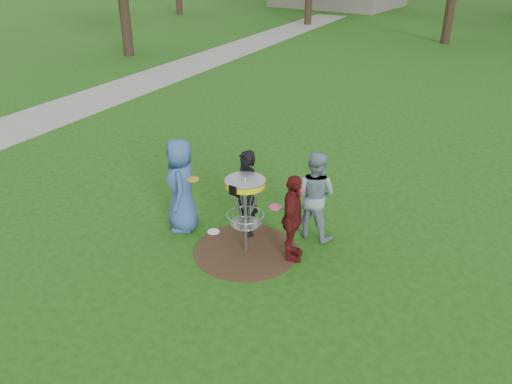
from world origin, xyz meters
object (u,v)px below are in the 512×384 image
Objects in this scene: player_black at (246,194)px; player_maroon at (293,218)px; player_grey at (314,195)px; disc_golf_basket at (245,198)px; player_blue at (181,185)px.

player_black is 1.09m from player_maroon.
player_maroon is at bearing 89.92° from player_grey.
player_black is at bearing 26.98° from player_grey.
player_maroon is 1.09× the size of disc_golf_basket.
player_blue is 1.09× the size of player_black.
player_grey is (1.01, 0.62, 0.02)m from player_black.
player_black is at bearing 75.07° from player_blue.
player_blue is at bearing -127.63° from player_black.
player_blue reaches higher than player_black.
player_black is 0.98× the size of player_grey.
player_black reaches higher than disc_golf_basket.
player_maroon is (0.06, -0.82, -0.06)m from player_grey.
player_maroon is 0.83m from disc_golf_basket.
player_grey reaches higher than player_maroon.
player_maroon is (1.07, -0.20, -0.04)m from player_black.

